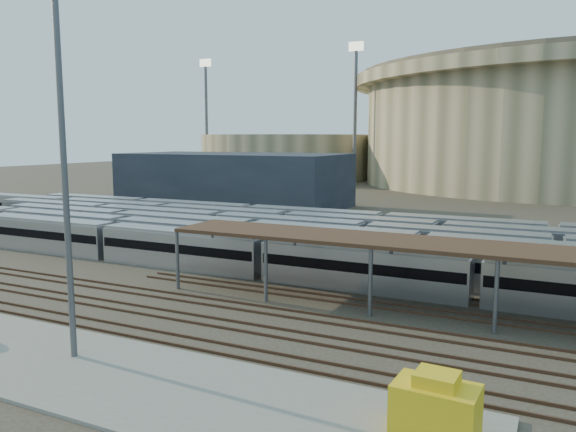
% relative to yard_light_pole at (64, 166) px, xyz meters
% --- Properties ---
extents(ground, '(420.00, 420.00, 0.00)m').
position_rel_yard_light_pole_xyz_m(ground, '(3.98, 14.01, -11.31)').
color(ground, '#383026').
rests_on(ground, ground).
extents(apron, '(50.00, 9.00, 0.20)m').
position_rel_yard_light_pole_xyz_m(apron, '(-1.02, -0.99, -11.21)').
color(apron, gray).
rests_on(apron, ground).
extents(subway_trains, '(130.71, 23.90, 3.60)m').
position_rel_yard_light_pole_xyz_m(subway_trains, '(3.36, 32.51, -9.51)').
color(subway_trains, '#BBBCC1').
rests_on(subway_trains, ground).
extents(inspection_shed, '(60.30, 6.00, 5.30)m').
position_rel_yard_light_pole_xyz_m(inspection_shed, '(25.98, 18.01, -6.32)').
color(inspection_shed, '#545559').
rests_on(inspection_shed, ground).
extents(empty_tracks, '(170.00, 9.62, 0.18)m').
position_rel_yard_light_pole_xyz_m(empty_tracks, '(3.98, 9.01, -11.22)').
color(empty_tracks, '#4C3323').
rests_on(empty_tracks, ground).
extents(secondary_arena, '(56.00, 56.00, 14.00)m').
position_rel_yard_light_pole_xyz_m(secondary_arena, '(-56.02, 144.01, -4.31)').
color(secondary_arena, tan).
rests_on(secondary_arena, ground).
extents(service_building, '(42.00, 20.00, 10.00)m').
position_rel_yard_light_pole_xyz_m(service_building, '(-31.02, 69.01, -6.31)').
color(service_building, '#1E232D').
rests_on(service_building, ground).
extents(floodlight_0, '(4.00, 1.00, 38.40)m').
position_rel_yard_light_pole_xyz_m(floodlight_0, '(-26.02, 124.01, 9.34)').
color(floodlight_0, '#545559').
rests_on(floodlight_0, ground).
extents(floodlight_1, '(4.00, 1.00, 38.40)m').
position_rel_yard_light_pole_xyz_m(floodlight_1, '(-81.02, 134.01, 9.34)').
color(floodlight_1, '#545559').
rests_on(floodlight_1, ground).
extents(floodlight_3, '(4.00, 1.00, 38.40)m').
position_rel_yard_light_pole_xyz_m(floodlight_3, '(-6.02, 174.01, 9.34)').
color(floodlight_3, '#545559').
rests_on(floodlight_3, ground).
extents(yard_light_pole, '(0.81, 0.36, 22.05)m').
position_rel_yard_light_pole_xyz_m(yard_light_pole, '(0.00, 0.00, 0.00)').
color(yard_light_pole, '#545559').
rests_on(yard_light_pole, apron).
extents(yellow_equipment, '(3.67, 2.42, 2.22)m').
position_rel_yard_light_pole_xyz_m(yellow_equipment, '(20.80, 0.36, -10.00)').
color(yellow_equipment, gold).
rests_on(yellow_equipment, apron).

